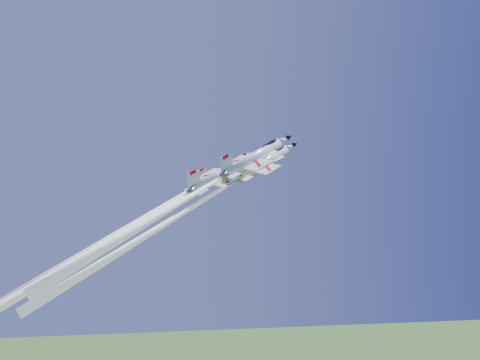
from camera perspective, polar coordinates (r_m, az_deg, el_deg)
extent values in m
cylinder|color=white|center=(107.72, 2.54, 1.79)|extent=(7.27, 6.70, 11.59)
cone|color=white|center=(111.39, 5.31, 3.49)|extent=(3.26, 3.03, 3.25)
cone|color=black|center=(112.29, 5.93, 3.87)|extent=(1.64, 1.53, 1.63)
cone|color=slate|center=(104.67, -0.19, 0.12)|extent=(2.80, 2.62, 2.31)
ellipsoid|color=black|center=(109.81, 4.24, 3.24)|extent=(3.26, 2.10, 2.53)
cube|color=black|center=(108.95, 3.62, 3.00)|extent=(1.12, 0.55, 0.86)
cube|color=white|center=(107.23, 2.09, 1.38)|extent=(7.15, 9.93, 4.13)
cube|color=white|center=(109.95, 3.09, 2.34)|extent=(3.25, 2.02, 2.00)
cube|color=white|center=(107.94, 3.89, 2.19)|extent=(3.25, 2.02, 2.00)
cube|color=white|center=(105.13, 0.24, 0.32)|extent=(3.79, 5.43, 2.19)
cube|color=white|center=(104.66, 0.07, 1.20)|extent=(3.30, 1.85, 3.82)
cube|color=red|center=(104.32, -0.05, 1.94)|extent=(1.31, 0.67, 1.12)
cube|color=black|center=(108.06, 2.69, 1.36)|extent=(8.68, 3.04, 5.36)
sphere|color=white|center=(104.56, -0.29, 0.06)|extent=(1.12, 1.04, 1.07)
cone|color=white|center=(96.97, -10.65, -6.25)|extent=(20.58, 18.87, 39.44)
cylinder|color=white|center=(112.80, -1.93, 0.98)|extent=(6.24, 5.75, 9.95)
cone|color=white|center=(115.52, 0.47, 2.41)|extent=(2.79, 2.60, 2.79)
cone|color=black|center=(116.19, 1.01, 2.74)|extent=(1.41, 1.31, 1.40)
cone|color=slate|center=(110.54, -4.24, -0.40)|extent=(2.41, 2.25, 1.98)
ellipsoid|color=black|center=(114.33, -0.46, 2.19)|extent=(2.80, 1.80, 2.17)
cube|color=black|center=(113.67, -1.01, 1.98)|extent=(0.96, 0.47, 0.74)
cube|color=white|center=(112.44, -2.31, 0.64)|extent=(6.14, 8.52, 3.54)
cube|color=white|center=(114.62, -1.41, 1.44)|extent=(2.79, 1.73, 1.72)
cube|color=white|center=(112.80, -0.81, 1.31)|extent=(2.79, 1.73, 1.72)
cube|color=white|center=(110.88, -3.89, -0.23)|extent=(3.25, 4.66, 1.88)
cube|color=white|center=(110.48, -4.04, 0.48)|extent=(2.83, 1.59, 3.28)
cube|color=red|center=(110.19, -4.15, 1.08)|extent=(1.12, 0.57, 0.96)
cube|color=black|center=(113.08, -1.79, 0.63)|extent=(7.44, 2.61, 4.60)
sphere|color=white|center=(110.46, -4.33, -0.45)|extent=(0.96, 0.90, 0.92)
cone|color=white|center=(104.20, -14.27, -6.32)|extent=(20.14, 18.45, 38.99)
cylinder|color=white|center=(98.47, 1.43, 2.30)|extent=(7.58, 6.98, 12.08)
cone|color=white|center=(102.24, 4.62, 4.22)|extent=(3.39, 3.16, 3.38)
cone|color=black|center=(103.18, 5.33, 4.64)|extent=(1.71, 1.59, 1.70)
cone|color=slate|center=(95.39, -1.72, 0.41)|extent=(2.92, 2.73, 2.41)
ellipsoid|color=black|center=(100.62, 3.40, 3.94)|extent=(3.40, 2.19, 2.64)
cube|color=black|center=(99.73, 2.68, 3.67)|extent=(1.17, 0.57, 0.89)
cube|color=white|center=(97.97, 0.92, 1.83)|extent=(7.46, 10.35, 4.30)
cube|color=white|center=(100.78, 2.08, 2.91)|extent=(3.39, 2.10, 2.09)
cube|color=white|center=(98.66, 2.98, 2.75)|extent=(3.39, 2.10, 2.09)
cube|color=white|center=(95.85, -1.23, 0.64)|extent=(3.95, 5.66, 2.28)
cube|color=white|center=(95.38, -1.43, 1.64)|extent=(3.44, 1.93, 3.98)
cube|color=red|center=(95.04, -1.57, 2.49)|extent=(1.36, 0.70, 1.17)
cube|color=black|center=(98.81, 1.61, 1.80)|extent=(9.04, 3.17, 5.58)
sphere|color=white|center=(95.28, -1.84, 0.33)|extent=(1.17, 1.09, 1.12)
cone|color=white|center=(89.22, -11.22, -5.29)|extent=(17.46, 16.02, 32.82)
cylinder|color=white|center=(103.81, -1.89, 0.68)|extent=(8.18, 7.54, 13.05)
cone|color=white|center=(107.43, 1.50, 2.71)|extent=(3.66, 3.41, 3.66)
cone|color=black|center=(108.35, 2.25, 3.16)|extent=(1.85, 1.72, 1.84)
cone|color=slate|center=(100.92, -5.21, -1.31)|extent=(3.16, 2.95, 2.60)
ellipsoid|color=black|center=(105.83, 0.19, 2.39)|extent=(3.67, 2.36, 2.85)
cube|color=black|center=(104.96, -0.58, 2.10)|extent=(1.26, 0.62, 0.97)
cube|color=white|center=(103.34, -2.43, 0.19)|extent=(8.05, 11.18, 4.64)
cube|color=white|center=(106.20, -1.15, 1.34)|extent=(3.66, 2.27, 2.25)
cube|color=white|center=(103.82, -0.30, 1.15)|extent=(3.66, 2.27, 2.25)
cube|color=white|center=(101.35, -4.69, -1.07)|extent=(4.26, 6.11, 2.47)
cube|color=white|center=(100.82, -4.92, -0.05)|extent=(3.72, 2.08, 4.30)
cube|color=red|center=(100.43, -5.08, 0.81)|extent=(1.47, 0.75, 1.26)
cube|color=black|center=(104.18, -1.69, 0.17)|extent=(9.76, 3.42, 6.03)
sphere|color=white|center=(100.82, -5.34, -1.39)|extent=(1.26, 1.17, 1.21)
cone|color=white|center=(94.56, -20.50, -10.22)|extent=(27.12, 24.85, 52.61)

